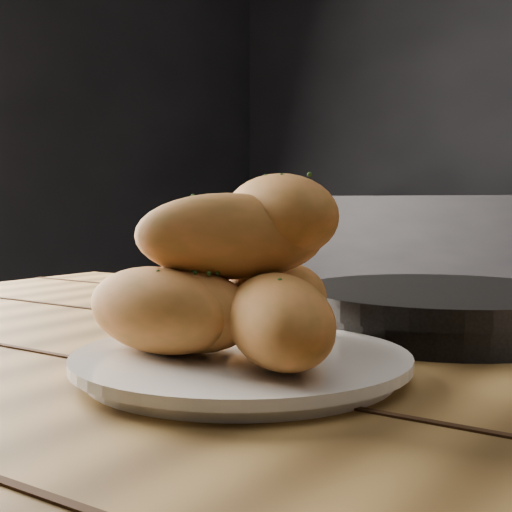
{
  "coord_description": "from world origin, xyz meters",
  "views": [
    {
      "loc": [
        -0.11,
        -0.74,
        0.88
      ],
      "look_at": [
        -0.42,
        -0.29,
        0.84
      ],
      "focal_mm": 50.0,
      "sensor_mm": 36.0,
      "label": 1
    }
  ],
  "objects_px": {
    "table": "(317,485)",
    "skillet": "(443,310)",
    "plate": "(241,364)",
    "bread_rolls": "(231,283)"
  },
  "relations": [
    {
      "from": "table",
      "to": "skillet",
      "type": "relative_size",
      "value": 3.43
    },
    {
      "from": "plate",
      "to": "skillet",
      "type": "bearing_deg",
      "value": 75.51
    },
    {
      "from": "plate",
      "to": "bread_rolls",
      "type": "relative_size",
      "value": 0.99
    },
    {
      "from": "table",
      "to": "bread_rolls",
      "type": "bearing_deg",
      "value": -116.98
    },
    {
      "from": "table",
      "to": "skillet",
      "type": "xyz_separation_m",
      "value": [
        0.04,
        0.19,
        0.13
      ]
    },
    {
      "from": "bread_rolls",
      "to": "skillet",
      "type": "relative_size",
      "value": 0.62
    },
    {
      "from": "skillet",
      "to": "plate",
      "type": "bearing_deg",
      "value": -104.49
    },
    {
      "from": "bread_rolls",
      "to": "plate",
      "type": "bearing_deg",
      "value": 4.52
    },
    {
      "from": "table",
      "to": "skillet",
      "type": "distance_m",
      "value": 0.23
    },
    {
      "from": "table",
      "to": "plate",
      "type": "bearing_deg",
      "value": -111.35
    }
  ]
}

